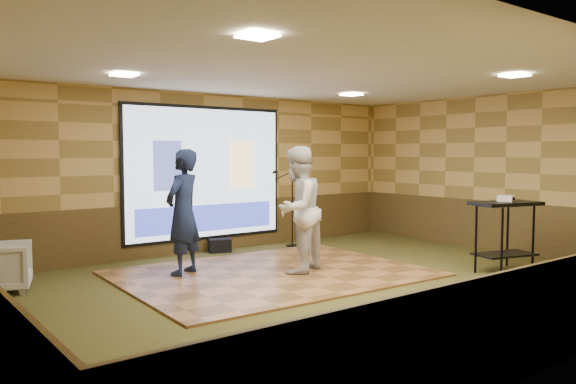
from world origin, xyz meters
TOP-DOWN VIEW (x-y plane):
  - ground at (0.00, 0.00)m, footprint 9.00×9.00m
  - room_shell at (0.00, 0.00)m, footprint 9.04×7.04m
  - wainscot_back at (0.00, 3.48)m, footprint 9.00×0.04m
  - wainscot_front at (0.00, -3.48)m, footprint 9.00×0.04m
  - wainscot_right at (4.48, 0.00)m, footprint 0.04×7.00m
  - projector_screen at (0.00, 3.44)m, footprint 3.32×0.06m
  - downlight_nw at (-2.20, 1.80)m, footprint 0.32×0.32m
  - downlight_ne at (2.20, 1.80)m, footprint 0.32×0.32m
  - downlight_sw at (-2.20, -1.50)m, footprint 0.32×0.32m
  - downlight_se at (2.20, -1.50)m, footprint 0.32×0.32m
  - dance_floor at (-0.19, 1.05)m, footprint 4.63×3.60m
  - player_left at (-1.33, 1.78)m, footprint 0.83×0.74m
  - player_right at (0.14, 0.84)m, footprint 1.16×1.05m
  - av_table at (2.85, -1.02)m, footprint 1.06×0.56m
  - projector at (2.92, -0.98)m, footprint 0.34×0.31m
  - mic_stand at (1.62, 2.94)m, footprint 0.61×0.25m
  - banquet_chair at (-3.73, 2.40)m, footprint 0.92×0.90m
  - duffel_bag at (0.17, 3.25)m, footprint 0.47×0.38m

SIDE VIEW (x-z plane):
  - ground at x=0.00m, z-range 0.00..0.00m
  - dance_floor at x=-0.19m, z-range 0.00..0.03m
  - duffel_bag at x=0.17m, z-range 0.00..0.25m
  - banquet_chair at x=-3.73m, z-range 0.00..0.67m
  - wainscot_back at x=0.00m, z-range 0.00..0.95m
  - wainscot_front at x=0.00m, z-range 0.00..0.95m
  - wainscot_right at x=4.48m, z-range 0.00..0.95m
  - mic_stand at x=1.62m, z-range -0.28..1.27m
  - av_table at x=2.85m, z-range 0.25..1.37m
  - player_left at x=-1.33m, z-range 0.03..1.94m
  - player_right at x=0.14m, z-range 0.03..1.98m
  - projector at x=2.92m, z-range 1.12..1.21m
  - projector_screen at x=0.00m, z-range 0.21..2.73m
  - room_shell at x=0.00m, z-range 0.58..3.60m
  - downlight_nw at x=-2.20m, z-range 2.96..2.98m
  - downlight_ne at x=2.20m, z-range 2.96..2.98m
  - downlight_sw at x=-2.20m, z-range 2.96..2.98m
  - downlight_se at x=2.20m, z-range 2.96..2.98m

